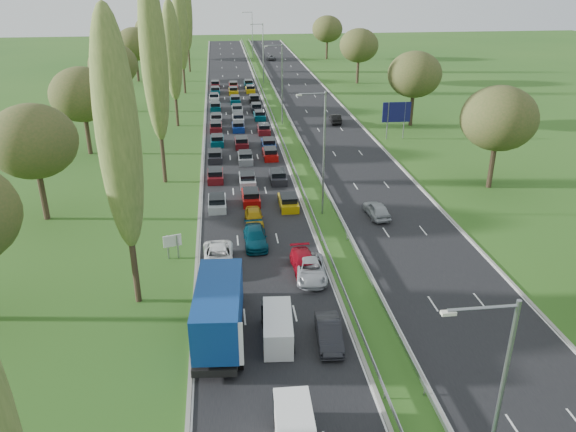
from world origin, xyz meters
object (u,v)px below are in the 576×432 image
white_van_rear (277,326)px  white_van_front (295,430)px  blue_lorry (219,308)px  direction_sign (396,114)px  near_car_2 (218,257)px  info_sign (173,243)px

white_van_rear → white_van_front: bearing=-86.2°
blue_lorry → white_van_front: blue_lorry is taller
white_van_front → direction_sign: 57.92m
blue_lorry → near_car_2: bearing=94.6°
near_car_2 → info_sign: info_sign is taller
near_car_2 → blue_lorry: 9.70m
white_van_front → info_sign: size_ratio=2.25×
near_car_2 → white_van_front: (3.62, -19.35, 0.22)m
near_car_2 → direction_sign: 42.66m
white_van_rear → direction_sign: (21.40, 44.72, 2.61)m
near_car_2 → blue_lorry: blue_lorry is taller
white_van_rear → direction_sign: bearing=68.8°
near_car_2 → white_van_rear: 10.99m
near_car_2 → white_van_front: size_ratio=1.12×
white_van_rear → direction_sign: 49.64m
blue_lorry → white_van_rear: size_ratio=2.13×
blue_lorry → direction_sign: direction_sign is taller
near_car_2 → info_sign: (-3.70, 1.71, 0.61)m
white_van_front → white_van_rear: (0.08, 9.01, -0.01)m
near_car_2 → info_sign: bearing=155.2°
white_van_rear → near_car_2: bearing=114.0°
info_sign → direction_sign: 43.60m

